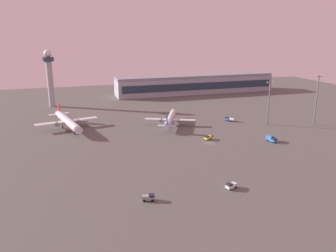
% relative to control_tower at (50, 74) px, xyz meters
% --- Properties ---
extents(ground_plane, '(416.00, 416.00, 0.00)m').
position_rel_control_tower_xyz_m(ground_plane, '(75.99, -114.93, -23.98)').
color(ground_plane, '#56544F').
extents(terminal_building, '(144.49, 22.40, 16.40)m').
position_rel_control_tower_xyz_m(terminal_building, '(123.86, 21.25, -15.89)').
color(terminal_building, '#9EA3AD').
rests_on(terminal_building, ground).
extents(control_tower, '(8.00, 8.00, 41.70)m').
position_rel_control_tower_xyz_m(control_tower, '(0.00, 0.00, 0.00)').
color(control_tower, '#A8A8B2').
rests_on(control_tower, ground).
extents(airplane_taxiway_distant, '(28.94, 36.62, 9.97)m').
position_rel_control_tower_xyz_m(airplane_taxiway_distant, '(67.58, -77.01, -20.21)').
color(airplane_taxiway_distant, silver).
rests_on(airplane_taxiway_distant, ground).
extents(airplane_mid_apron, '(35.46, 45.25, 11.72)m').
position_rel_control_tower_xyz_m(airplane_mid_apron, '(8.97, -65.82, -19.55)').
color(airplane_mid_apron, silver).
rests_on(airplane_mid_apron, ground).
extents(cargo_loader, '(4.50, 2.93, 2.25)m').
position_rel_control_tower_xyz_m(cargo_loader, '(31.77, -164.21, -22.80)').
color(cargo_loader, gray).
rests_on(cargo_loader, ground).
extents(catering_truck, '(3.48, 6.02, 3.05)m').
position_rel_control_tower_xyz_m(catering_truck, '(106.89, -122.48, -22.40)').
color(catering_truck, '#3372BF').
rests_on(catering_truck, ground).
extents(baggage_tractor, '(4.57, 3.72, 2.25)m').
position_rel_control_tower_xyz_m(baggage_tractor, '(77.47, -109.66, -22.80)').
color(baggage_tractor, yellow).
rests_on(baggage_tractor, ground).
extents(fuel_truck, '(5.12, 6.46, 2.35)m').
position_rel_control_tower_xyz_m(fuel_truck, '(105.76, -79.07, -22.62)').
color(fuel_truck, '#3372BF').
rests_on(fuel_truck, ground).
extents(maintenance_van, '(4.55, 3.17, 2.25)m').
position_rel_control_tower_xyz_m(maintenance_van, '(61.97, -164.48, -22.80)').
color(maintenance_van, white).
rests_on(maintenance_van, ground).
extents(apron_light_central, '(4.80, 0.90, 26.18)m').
position_rel_control_tower_xyz_m(apron_light_central, '(123.61, -93.50, -9.04)').
color(apron_light_central, slate).
rests_on(apron_light_central, ground).
extents(apron_light_east, '(4.80, 0.90, 29.70)m').
position_rel_control_tower_xyz_m(apron_light_east, '(150.01, -102.29, -7.24)').
color(apron_light_east, slate).
rests_on(apron_light_east, ground).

